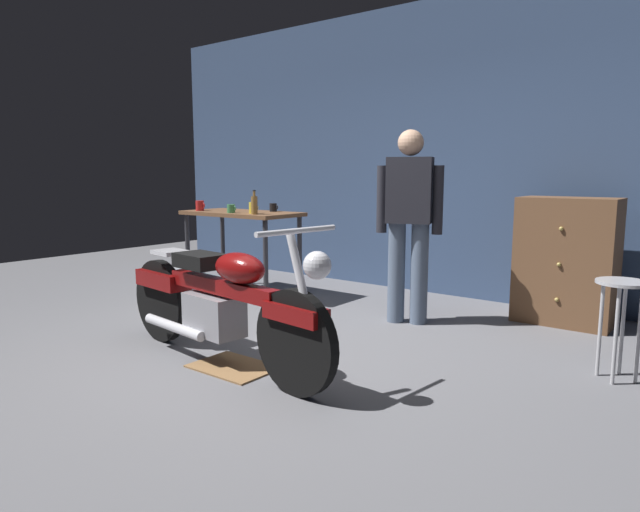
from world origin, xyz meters
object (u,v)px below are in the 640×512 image
(mug_red_diner, at_px, (200,206))
(motorcycle, at_px, (219,301))
(wooden_dresser, at_px, (566,261))
(mug_green_speckled, at_px, (231,209))
(mug_yellow_tall, at_px, (253,208))
(person_standing, at_px, (409,218))
(storage_bin, at_px, (178,288))
(mug_black_matte, at_px, (273,207))
(bottle, at_px, (254,205))
(shop_stool, at_px, (622,303))

(mug_red_diner, bearing_deg, motorcycle, -37.67)
(wooden_dresser, bearing_deg, mug_green_speckled, -160.06)
(wooden_dresser, distance_m, mug_yellow_tall, 2.98)
(person_standing, relative_size, mug_red_diner, 13.37)
(motorcycle, xyz_separation_m, storage_bin, (-1.66, 0.95, -0.28))
(mug_black_matte, bearing_deg, storage_bin, -113.93)
(wooden_dresser, distance_m, mug_green_speckled, 3.23)
(mug_yellow_tall, bearing_deg, wooden_dresser, 20.30)
(storage_bin, relative_size, mug_yellow_tall, 3.83)
(person_standing, height_order, storage_bin, person_standing)
(motorcycle, xyz_separation_m, mug_green_speckled, (-1.44, 1.49, 0.49))
(person_standing, distance_m, mug_green_speckled, 1.94)
(wooden_dresser, relative_size, mug_yellow_tall, 9.57)
(mug_red_diner, relative_size, mug_yellow_tall, 1.09)
(mug_red_diner, distance_m, mug_yellow_tall, 0.77)
(mug_yellow_tall, distance_m, bottle, 0.13)
(wooden_dresser, relative_size, mug_green_speckled, 9.72)
(person_standing, xyz_separation_m, bottle, (-1.57, -0.28, 0.07))
(motorcycle, bearing_deg, shop_stool, 38.37)
(mug_red_diner, relative_size, bottle, 0.52)
(mug_black_matte, distance_m, bottle, 0.45)
(storage_bin, xyz_separation_m, mug_green_speckled, (0.22, 0.54, 0.77))
(person_standing, xyz_separation_m, shop_stool, (1.73, -0.41, -0.43))
(wooden_dresser, distance_m, mug_red_diner, 3.71)
(storage_bin, bearing_deg, shop_stool, 6.00)
(storage_bin, bearing_deg, person_standing, 20.82)
(mug_black_matte, bearing_deg, shop_stool, -9.04)
(wooden_dresser, bearing_deg, storage_bin, -153.19)
(mug_green_speckled, relative_size, bottle, 0.47)
(wooden_dresser, relative_size, storage_bin, 2.50)
(person_standing, distance_m, wooden_dresser, 1.42)
(person_standing, relative_size, bottle, 6.93)
(mug_red_diner, height_order, mug_green_speckled, mug_red_diner)
(wooden_dresser, xyz_separation_m, mug_yellow_tall, (-2.77, -1.02, 0.41))
(person_standing, relative_size, storage_bin, 3.80)
(shop_stool, xyz_separation_m, storage_bin, (-3.87, -0.41, -0.33))
(shop_stool, relative_size, storage_bin, 1.45)
(shop_stool, height_order, mug_black_matte, mug_black_matte)
(mug_green_speckled, bearing_deg, shop_stool, -2.09)
(motorcycle, relative_size, storage_bin, 4.96)
(motorcycle, height_order, mug_yellow_tall, mug_yellow_tall)
(wooden_dresser, bearing_deg, mug_yellow_tall, -159.70)
(wooden_dresser, xyz_separation_m, storage_bin, (-3.23, -1.63, -0.38))
(mug_black_matte, xyz_separation_m, bottle, (0.14, -0.43, 0.05))
(mug_red_diner, bearing_deg, mug_black_matte, 27.84)
(mug_red_diner, relative_size, mug_green_speckled, 1.10)
(person_standing, bearing_deg, mug_yellow_tall, -13.25)
(storage_bin, distance_m, mug_green_speckled, 0.97)
(person_standing, bearing_deg, mug_red_diner, -14.51)
(shop_stool, bearing_deg, storage_bin, -174.00)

